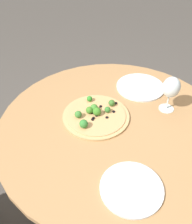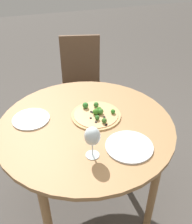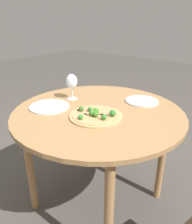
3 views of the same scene
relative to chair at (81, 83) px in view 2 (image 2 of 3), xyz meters
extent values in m
plane|color=#4C4742|center=(-0.24, -0.94, -0.52)|extent=(12.00, 12.00, 0.00)
cylinder|color=#A87A4C|center=(-0.24, -0.94, 0.23)|extent=(1.08, 1.08, 0.03)
cylinder|color=#A87A4C|center=(0.09, -1.27, -0.15)|extent=(0.05, 0.05, 0.74)
cylinder|color=#A87A4C|center=(-0.57, -0.61, -0.15)|extent=(0.05, 0.05, 0.74)
cylinder|color=#A87A4C|center=(0.09, -0.61, -0.15)|extent=(0.05, 0.05, 0.74)
cube|color=brown|center=(-0.02, -0.07, -0.06)|extent=(0.49, 0.49, 0.04)
cube|color=brown|center=(0.03, 0.11, 0.20)|extent=(0.38, 0.12, 0.48)
cylinder|color=brown|center=(-0.22, -0.19, -0.30)|extent=(0.04, 0.04, 0.44)
cylinder|color=brown|center=(0.11, -0.28, -0.30)|extent=(0.04, 0.04, 0.44)
cylinder|color=brown|center=(-0.14, 0.14, -0.30)|extent=(0.04, 0.04, 0.44)
cylinder|color=brown|center=(0.19, 0.05, -0.30)|extent=(0.04, 0.04, 0.44)
cylinder|color=tan|center=(-0.16, -0.89, 0.25)|extent=(0.32, 0.32, 0.01)
cylinder|color=tan|center=(-0.16, -0.89, 0.26)|extent=(0.28, 0.28, 0.00)
sphere|color=#2F7F27|center=(-0.05, -0.92, 0.28)|extent=(0.03, 0.03, 0.03)
sphere|color=#3E7E25|center=(-0.16, -0.89, 0.28)|extent=(0.04, 0.04, 0.04)
sphere|color=#41802F|center=(-0.13, -0.90, 0.28)|extent=(0.04, 0.04, 0.04)
sphere|color=#3D6E2A|center=(-0.14, -0.99, 0.28)|extent=(0.03, 0.03, 0.03)
sphere|color=#35702C|center=(-0.17, -0.95, 0.28)|extent=(0.03, 0.03, 0.03)
sphere|color=#3B7831|center=(-0.13, -0.81, 0.28)|extent=(0.03, 0.03, 0.03)
sphere|color=#407B26|center=(-0.13, -0.87, 0.28)|extent=(0.03, 0.03, 0.03)
sphere|color=#337A32|center=(-0.20, -0.80, 0.28)|extent=(0.04, 0.04, 0.04)
cylinder|color=black|center=(-0.17, -0.87, 0.26)|extent=(0.01, 0.01, 0.00)
cylinder|color=black|center=(-0.14, -0.88, 0.26)|extent=(0.01, 0.01, 0.00)
cylinder|color=black|center=(-0.20, -0.92, 0.26)|extent=(0.01, 0.01, 0.00)
cylinder|color=black|center=(-0.16, -0.91, 0.26)|extent=(0.01, 0.01, 0.00)
cylinder|color=black|center=(-0.12, -0.94, 0.26)|extent=(0.01, 0.01, 0.00)
cylinder|color=black|center=(-0.16, -0.89, 0.26)|extent=(0.01, 0.01, 0.00)
cylinder|color=black|center=(-0.14, -1.02, 0.26)|extent=(0.01, 0.01, 0.00)
cylinder|color=black|center=(-0.18, -0.86, 0.26)|extent=(0.01, 0.01, 0.00)
cylinder|color=black|center=(-0.18, -0.97, 0.26)|extent=(0.01, 0.01, 0.00)
cylinder|color=silver|center=(-0.29, -1.21, 0.25)|extent=(0.07, 0.07, 0.00)
cylinder|color=silver|center=(-0.29, -1.21, 0.29)|extent=(0.01, 0.01, 0.07)
ellipsoid|color=silver|center=(-0.29, -1.21, 0.38)|extent=(0.08, 0.08, 0.10)
cylinder|color=silver|center=(-0.55, -0.79, 0.25)|extent=(0.23, 0.23, 0.01)
cylinder|color=silver|center=(-0.08, -1.22, 0.25)|extent=(0.26, 0.26, 0.01)
camera|label=1|loc=(-0.90, -0.43, 1.04)|focal=40.00mm
camera|label=2|loc=(-0.58, -2.10, 1.18)|focal=40.00mm
camera|label=3|loc=(0.76, -0.15, 0.79)|focal=35.00mm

